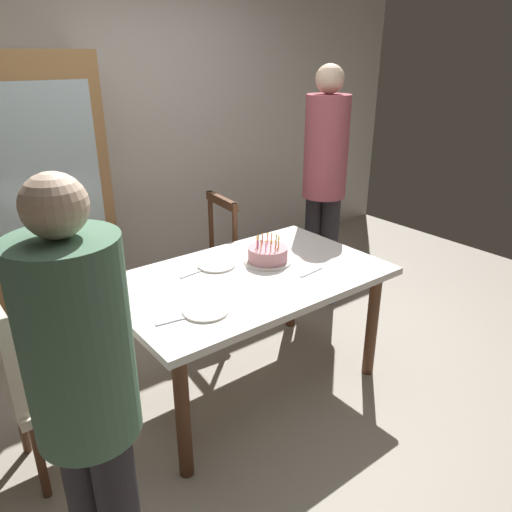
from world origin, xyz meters
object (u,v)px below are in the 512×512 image
object	(u,v)px
chair_upholstered	(36,375)
dining_table	(249,289)
birthday_cake	(268,255)
chair_spindle_back	(203,267)
person_celebrant	(86,395)
plate_near_celebrant	(206,311)
plate_far_side	(217,265)
person_guest	(325,175)
china_cabinet	(24,199)

from	to	relation	value
chair_upholstered	dining_table	bearing A→B (deg)	-4.08
birthday_cake	chair_upholstered	xyz separation A→B (m)	(-1.34, 0.01, -0.25)
chair_spindle_back	chair_upholstered	distance (m)	1.50
dining_table	person_celebrant	xyz separation A→B (m)	(-1.15, -0.69, 0.27)
plate_near_celebrant	person_celebrant	distance (m)	0.89
plate_far_side	dining_table	bearing A→B (deg)	-70.22
birthday_cake	person_guest	size ratio (longest dim) A/B	0.15
dining_table	chair_upholstered	distance (m)	1.16
dining_table	plate_near_celebrant	world-z (taller)	plate_near_celebrant
china_cabinet	birthday_cake	bearing A→B (deg)	-57.29
plate_near_celebrant	person_guest	size ratio (longest dim) A/B	0.12
plate_far_side	chair_spindle_back	world-z (taller)	chair_spindle_back
birthday_cake	chair_spindle_back	xyz separation A→B (m)	(-0.02, 0.71, -0.32)
birthday_cake	plate_far_side	size ratio (longest dim) A/B	1.27
china_cabinet	chair_spindle_back	bearing A→B (deg)	-39.51
person_celebrant	china_cabinet	bearing A→B (deg)	80.17
person_celebrant	china_cabinet	distance (m)	2.29
dining_table	chair_upholstered	xyz separation A→B (m)	(-1.15, 0.08, -0.11)
dining_table	plate_far_side	xyz separation A→B (m)	(-0.08, 0.21, 0.10)
chair_spindle_back	chair_upholstered	size ratio (longest dim) A/B	1.00
plate_far_side	chair_spindle_back	distance (m)	0.69
dining_table	person_celebrant	bearing A→B (deg)	-148.89
dining_table	birthday_cake	xyz separation A→B (m)	(0.19, 0.07, 0.14)
plate_far_side	person_celebrant	xyz separation A→B (m)	(-1.07, -0.91, 0.17)
person_celebrant	person_guest	size ratio (longest dim) A/B	0.88
dining_table	plate_far_side	distance (m)	0.24
plate_near_celebrant	chair_upholstered	xyz separation A→B (m)	(-0.73, 0.29, -0.21)
plate_far_side	birthday_cake	bearing A→B (deg)	-27.18
plate_near_celebrant	plate_far_side	size ratio (longest dim) A/B	1.00
chair_upholstered	plate_near_celebrant	bearing A→B (deg)	-21.84
person_celebrant	person_guest	xyz separation A→B (m)	(2.26, 1.22, 0.13)
birthday_cake	chair_spindle_back	size ratio (longest dim) A/B	0.29
chair_spindle_back	china_cabinet	size ratio (longest dim) A/B	0.50
plate_near_celebrant	china_cabinet	size ratio (longest dim) A/B	0.12
person_guest	china_cabinet	xyz separation A→B (m)	(-1.87, 1.03, -0.09)
birthday_cake	plate_near_celebrant	size ratio (longest dim) A/B	1.27
dining_table	plate_near_celebrant	xyz separation A→B (m)	(-0.42, -0.21, 0.10)
chair_upholstered	china_cabinet	bearing A→B (deg)	75.23
plate_far_side	person_guest	world-z (taller)	person_guest
plate_far_side	person_celebrant	distance (m)	1.42
plate_far_side	person_celebrant	size ratio (longest dim) A/B	0.14
chair_spindle_back	person_celebrant	bearing A→B (deg)	-131.84
dining_table	plate_near_celebrant	distance (m)	0.48
birthday_cake	person_celebrant	world-z (taller)	person_celebrant
plate_far_side	person_guest	size ratio (longest dim) A/B	0.12
chair_upholstered	birthday_cake	bearing A→B (deg)	-0.39
chair_spindle_back	dining_table	bearing A→B (deg)	-102.59
chair_spindle_back	plate_near_celebrant	bearing A→B (deg)	-120.74
chair_upholstered	china_cabinet	size ratio (longest dim) A/B	0.50
person_guest	china_cabinet	world-z (taller)	china_cabinet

